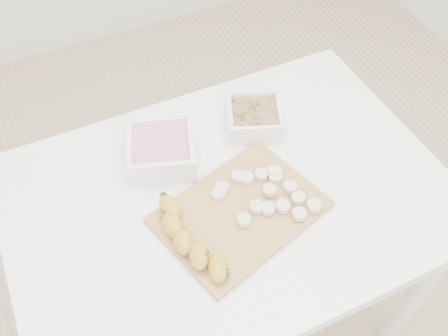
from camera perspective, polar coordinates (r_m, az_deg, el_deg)
name	(u,v)px	position (r m, az deg, el deg)	size (l,w,h in m)	color
ground	(228,321)	(1.80, 0.43, -17.13)	(3.50, 3.50, 0.00)	#C6AD89
table	(229,217)	(1.22, 0.60, -5.60)	(1.00, 0.70, 0.75)	white
bowl_yogurt	(162,151)	(1.18, -7.15, 2.00)	(0.20, 0.20, 0.07)	white
bowl_granola	(254,118)	(1.26, 3.49, 5.74)	(0.18, 0.18, 0.06)	white
cutting_board	(240,212)	(1.10, 1.85, -5.05)	(0.35, 0.25, 0.01)	tan
banana	(191,240)	(1.04, -3.74, -8.19)	(0.06, 0.23, 0.04)	#B4821F
banana_slices	(266,193)	(1.12, 4.81, -2.90)	(0.21, 0.18, 0.02)	beige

